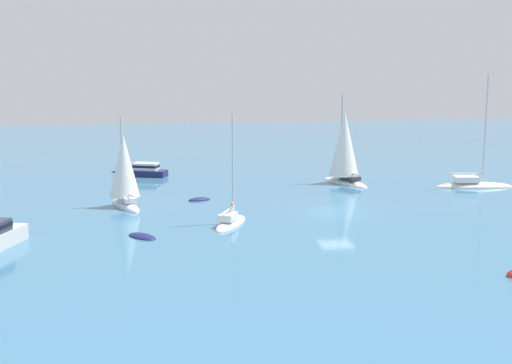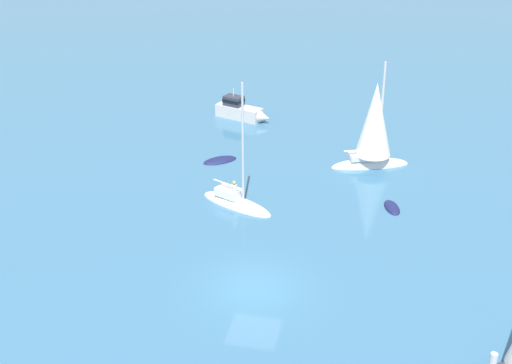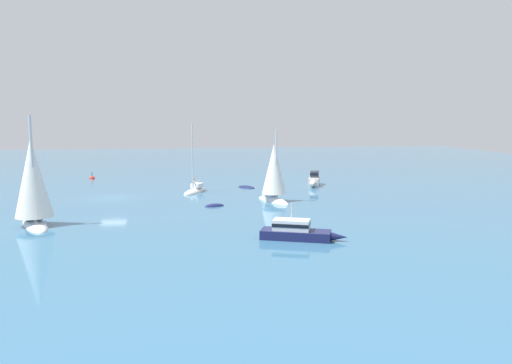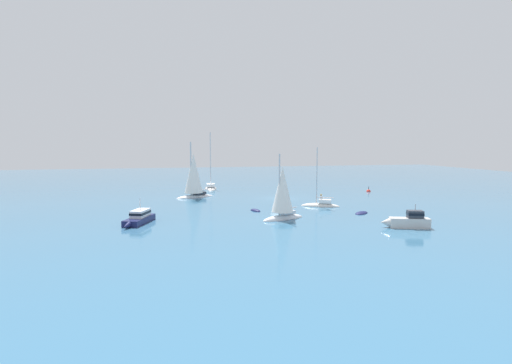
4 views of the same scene
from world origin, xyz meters
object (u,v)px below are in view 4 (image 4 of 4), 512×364
(powerboat, at_px, (407,221))
(sloop_2, at_px, (321,205))
(dinghy, at_px, (361,213))
(sloop_3, at_px, (283,196))
(dinghy_1, at_px, (255,211))
(channel_buoy, at_px, (369,192))
(powerboat_1, at_px, (139,218))
(sloop, at_px, (194,177))
(sloop_1, at_px, (211,188))

(powerboat, distance_m, sloop_2, 14.56)
(dinghy, relative_size, sloop_3, 0.34)
(dinghy_1, distance_m, channel_buoy, 27.21)
(sloop_2, bearing_deg, powerboat, 127.70)
(powerboat_1, bearing_deg, sloop, -179.61)
(dinghy_1, relative_size, channel_buoy, 1.70)
(sloop_1, relative_size, dinghy_1, 5.15)
(sloop_2, xyz_separation_m, dinghy, (-2.57, 6.00, -0.15))
(sloop, relative_size, dinghy_1, 4.28)
(channel_buoy, bearing_deg, sloop, 1.56)
(dinghy, distance_m, channel_buoy, 22.31)
(powerboat, height_order, sloop_2, sloop_2)
(powerboat_1, distance_m, dinghy_1, 13.96)
(powerboat, distance_m, dinghy_1, 17.50)
(sloop_3, distance_m, channel_buoy, 29.69)
(sloop, bearing_deg, sloop_1, -131.87)
(sloop, distance_m, powerboat, 32.36)
(powerboat_1, xyz_separation_m, dinghy_1, (-13.16, -4.62, -0.56))
(sloop_1, height_order, dinghy, sloop_1)
(dinghy, bearing_deg, sloop_2, -106.30)
(sloop, height_order, dinghy, sloop)
(sloop, distance_m, dinghy, 25.76)
(powerboat_1, xyz_separation_m, dinghy, (-24.68, -0.13, -0.56))
(dinghy, bearing_deg, powerboat_1, -39.21)
(powerboat, distance_m, channel_buoy, 29.51)
(sloop_2, relative_size, dinghy_1, 3.93)
(sloop_2, bearing_deg, sloop_3, 70.67)
(sloop_1, relative_size, powerboat, 2.27)
(powerboat, relative_size, sloop_3, 0.62)
(powerboat, height_order, dinghy_1, powerboat)
(powerboat, xyz_separation_m, channel_buoy, (-10.88, -27.42, -0.65))
(dinghy, relative_size, dinghy_1, 1.25)
(dinghy, height_order, dinghy_1, dinghy_1)
(sloop, bearing_deg, sloop_2, 117.90)
(sloop, bearing_deg, powerboat_1, 46.65)
(powerboat_1, bearing_deg, powerboat, 93.06)
(dinghy, bearing_deg, sloop, -85.54)
(dinghy, bearing_deg, dinghy_1, -60.81)
(sloop, xyz_separation_m, sloop_1, (-3.79, -11.00, -2.92))
(powerboat_1, bearing_deg, dinghy_1, 130.24)
(channel_buoy, bearing_deg, dinghy_1, 32.72)
(sloop_3, bearing_deg, sloop_2, -155.34)
(powerboat, bearing_deg, sloop_2, -58.58)
(powerboat_1, relative_size, dinghy_1, 2.84)
(sloop, xyz_separation_m, powerboat_1, (6.93, 18.53, -2.52))
(sloop_2, height_order, sloop_3, sloop_2)
(dinghy_1, xyz_separation_m, sloop_3, (-1.61, 5.85, 2.55))
(sloop_1, distance_m, powerboat, 40.31)
(sloop_2, distance_m, dinghy, 6.53)
(sloop, bearing_deg, dinghy, 111.12)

